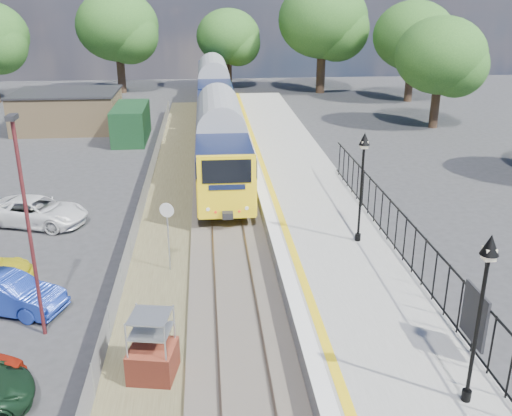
{
  "coord_description": "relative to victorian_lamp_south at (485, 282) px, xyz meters",
  "views": [
    {
      "loc": [
        -0.88,
        -15.29,
        10.65
      ],
      "look_at": [
        1.15,
        7.3,
        2.0
      ],
      "focal_mm": 40.0,
      "sensor_mm": 36.0,
      "label": 1
    }
  ],
  "objects": [
    {
      "name": "train",
      "position": [
        -5.5,
        33.81,
        -1.96
      ],
      "size": [
        2.82,
        40.83,
        3.51
      ],
      "color": "yellow",
      "rests_on": "ground"
    },
    {
      "name": "carpark_lamp",
      "position": [
        -11.92,
        5.46,
        -0.13
      ],
      "size": [
        0.25,
        0.5,
        7.34
      ],
      "color": "#4D191C",
      "rests_on": "ground"
    },
    {
      "name": "outbuilding",
      "position": [
        -16.41,
        35.21,
        -2.78
      ],
      "size": [
        10.8,
        10.1,
        3.12
      ],
      "color": "#9D8159",
      "rests_on": "ground"
    },
    {
      "name": "palisade_fence",
      "position": [
        1.05,
        6.24,
        -2.46
      ],
      "size": [
        0.12,
        26.0,
        2.0
      ],
      "color": "black",
      "rests_on": "platform"
    },
    {
      "name": "victorian_lamp_south",
      "position": [
        0.0,
        0.0,
        0.0
      ],
      "size": [
        0.44,
        0.44,
        4.6
      ],
      "color": "black",
      "rests_on": "platform"
    },
    {
      "name": "car_blue",
      "position": [
        -13.53,
        7.1,
        -3.63
      ],
      "size": [
        4.32,
        2.72,
        1.35
      ],
      "primitive_type": "imported",
      "rotation": [
        0.0,
        0.0,
        1.23
      ],
      "color": "navy",
      "rests_on": "ground"
    },
    {
      "name": "platform",
      "position": [
        -1.3,
        12.0,
        -3.85
      ],
      "size": [
        5.0,
        70.0,
        0.9
      ],
      "primitive_type": "cube",
      "color": "gray",
      "rests_on": "ground"
    },
    {
      "name": "track_bed",
      "position": [
        -5.97,
        13.67,
        -4.21
      ],
      "size": [
        5.9,
        80.0,
        0.29
      ],
      "color": "#473F38",
      "rests_on": "ground"
    },
    {
      "name": "victorian_lamp_north",
      "position": [
        -0.2,
        10.0,
        0.0
      ],
      "size": [
        0.44,
        0.44,
        4.6
      ],
      "color": "black",
      "rests_on": "platform"
    },
    {
      "name": "wire_fence",
      "position": [
        -9.7,
        16.0,
        -3.7
      ],
      "size": [
        0.06,
        52.0,
        1.2
      ],
      "color": "#999EA3",
      "rests_on": "ground"
    },
    {
      "name": "car_white",
      "position": [
        -14.67,
        15.23,
        -3.61
      ],
      "size": [
        5.37,
        3.65,
        1.37
      ],
      "primitive_type": "imported",
      "rotation": [
        0.0,
        0.0,
        1.26
      ],
      "color": "white",
      "rests_on": "ground"
    },
    {
      "name": "ground",
      "position": [
        -5.5,
        4.0,
        -4.3
      ],
      "size": [
        120.0,
        120.0,
        0.0
      ],
      "primitive_type": "plane",
      "color": "#2D2D30",
      "rests_on": "ground"
    },
    {
      "name": "speed_sign",
      "position": [
        -8.0,
        9.67,
        -2.27
      ],
      "size": [
        0.57,
        0.23,
        2.96
      ],
      "rotation": [
        0.0,
        0.0,
        -0.35
      ],
      "color": "#999EA3",
      "rests_on": "ground"
    },
    {
      "name": "platform_edge",
      "position": [
        -3.36,
        12.0,
        -3.39
      ],
      "size": [
        0.9,
        70.0,
        0.01
      ],
      "color": "silver",
      "rests_on": "platform"
    },
    {
      "name": "brick_plinth",
      "position": [
        -8.13,
        2.89,
        -3.29
      ],
      "size": [
        1.52,
        1.52,
        2.11
      ],
      "rotation": [
        0.0,
        0.0,
        -0.19
      ],
      "color": "maroon",
      "rests_on": "ground"
    },
    {
      "name": "tree_line",
      "position": [
        -4.1,
        46.0,
        2.31
      ],
      "size": [
        56.8,
        43.8,
        11.88
      ],
      "color": "#332319",
      "rests_on": "ground"
    }
  ]
}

